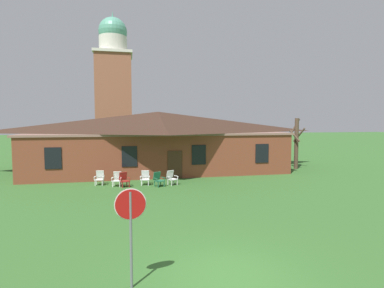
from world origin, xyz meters
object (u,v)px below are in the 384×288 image
object	(u,v)px
lawn_chair_right_end	(158,179)
stop_sign	(131,218)
lawn_chair_left_end	(124,179)
lawn_chair_middle	(145,177)
lawn_chair_near_door	(117,179)
lawn_chair_by_porch	(100,177)
lawn_chair_far_side	(172,177)

from	to	relation	value
lawn_chair_right_end	stop_sign	bearing A→B (deg)	-98.87
lawn_chair_left_end	lawn_chair_middle	world-z (taller)	same
stop_sign	lawn_chair_left_end	size ratio (longest dim) A/B	2.71
lawn_chair_near_door	lawn_chair_middle	bearing A→B (deg)	1.53
lawn_chair_by_porch	lawn_chair_near_door	world-z (taller)	same
lawn_chair_by_porch	lawn_chair_right_end	xyz separation A→B (m)	(3.84, -1.35, 0.00)
lawn_chair_near_door	lawn_chair_far_side	xyz separation A→B (m)	(3.60, -0.30, 0.00)
stop_sign	lawn_chair_left_end	distance (m)	12.55
stop_sign	lawn_chair_far_side	world-z (taller)	stop_sign
lawn_chair_left_end	lawn_chair_near_door	bearing A→B (deg)	144.74
lawn_chair_near_door	lawn_chair_middle	size ratio (longest dim) A/B	1.00
lawn_chair_by_porch	lawn_chair_far_side	distance (m)	4.88
lawn_chair_right_end	lawn_chair_near_door	bearing A→B (deg)	165.80
lawn_chair_near_door	lawn_chair_far_side	bearing A→B (deg)	-4.81
stop_sign	lawn_chair_far_side	xyz separation A→B (m)	(2.82, 12.49, -1.35)
lawn_chair_left_end	lawn_chair_right_end	distance (m)	2.25
lawn_chair_by_porch	lawn_chair_left_end	bearing A→B (deg)	-31.37
lawn_chair_by_porch	lawn_chair_middle	size ratio (longest dim) A/B	1.00
lawn_chair_far_side	lawn_chair_right_end	bearing A→B (deg)	-158.23
stop_sign	lawn_chair_near_door	xyz separation A→B (m)	(-0.78, 12.79, -1.35)
stop_sign	lawn_chair_by_porch	xyz separation A→B (m)	(-1.95, 13.46, -1.35)
lawn_chair_near_door	lawn_chair_far_side	world-z (taller)	same
stop_sign	lawn_chair_near_door	bearing A→B (deg)	93.49
lawn_chair_near_door	lawn_chair_middle	world-z (taller)	same
lawn_chair_right_end	lawn_chair_middle	bearing A→B (deg)	138.57
lawn_chair_right_end	lawn_chair_left_end	bearing A→B (deg)	170.84
stop_sign	lawn_chair_left_end	world-z (taller)	stop_sign
stop_sign	lawn_chair_near_door	distance (m)	12.88
stop_sign	lawn_chair_far_side	distance (m)	12.87
lawn_chair_by_porch	lawn_chair_far_side	size ratio (longest dim) A/B	1.00
stop_sign	lawn_chair_right_end	xyz separation A→B (m)	(1.89, 12.11, -1.35)
lawn_chair_far_side	lawn_chair_left_end	bearing A→B (deg)	-179.74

